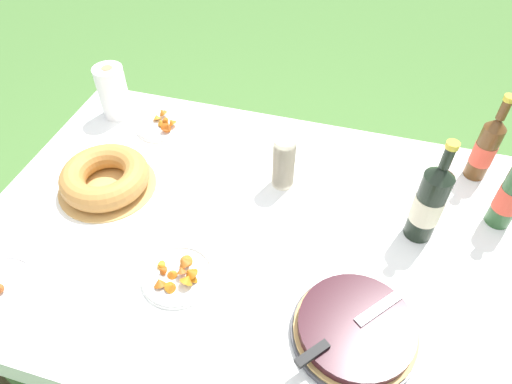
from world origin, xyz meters
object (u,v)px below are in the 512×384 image
Objects in this scene: cider_bottle_amber at (486,148)px; snack_plate_left at (163,124)px; serving_knife at (348,329)px; cup_stack at (284,162)px; snack_plate_near at (178,275)px; paper_towel_roll at (113,92)px; berry_tart at (355,330)px; juice_bottle_red at (429,203)px; bundt_cake at (105,178)px.

cider_bottle_amber is 1.58× the size of snack_plate_left.
cup_stack is at bearing 69.43° from serving_knife.
serving_knife is at bearing -7.09° from snack_plate_near.
cider_bottle_amber reaches higher than snack_plate_left.
serving_knife is 0.57m from cup_stack.
berry_tart is at bearing -33.70° from paper_towel_roll.
serving_knife is 0.48m from snack_plate_near.
juice_bottle_red is 1.73× the size of snack_plate_near.
juice_bottle_red reaches higher than berry_tart.
paper_towel_roll is (-0.52, 0.64, 0.09)m from snack_plate_near.
serving_knife reaches higher than berry_tart.
juice_bottle_red is (0.16, 0.40, 0.07)m from serving_knife.
serving_knife is 0.44m from juice_bottle_red.
juice_bottle_red reaches higher than cider_bottle_amber.
berry_tart is 0.05m from serving_knife.
bundt_cake is 0.90× the size of juice_bottle_red.
cup_stack is 0.45m from juice_bottle_red.
cider_bottle_amber reaches higher than bundt_cake.
cup_stack is 0.65m from cider_bottle_amber.
berry_tart and snack_plate_left have the same top height.
cup_stack is 0.60× the size of cider_bottle_amber.
juice_bottle_red is at bearing -12.09° from cup_stack.
bundt_cake is 0.58m from cup_stack.
cup_stack is 0.49m from snack_plate_near.
paper_towel_roll is at bearing 165.77° from juice_bottle_red.
cup_stack is 0.53× the size of juice_bottle_red.
bundt_cake is 1.68× the size of cup_stack.
cup_stack is (-0.30, 0.48, 0.07)m from berry_tart.
snack_plate_near is at bearing -50.80° from paper_towel_roll.
snack_plate_left is at bearing 141.46° from berry_tart.
paper_towel_roll is at bearing 146.30° from berry_tart.
snack_plate_left is (-1.12, -0.05, -0.11)m from cider_bottle_amber.
juice_bottle_red reaches higher than snack_plate_near.
snack_plate_left is at bearing 117.60° from snack_plate_near.
juice_bottle_red is 1.74× the size of paper_towel_roll.
cider_bottle_amber reaches higher than serving_knife.
bundt_cake is at bearing 160.66° from berry_tart.
bundt_cake is 1.55× the size of snack_plate_near.
serving_knife is at bearing -35.07° from paper_towel_roll.
cider_bottle_amber is 1.56× the size of paper_towel_roll.
cider_bottle_amber is at bearing 39.33° from snack_plate_near.
berry_tart is 1.59× the size of snack_plate_left.
cider_bottle_amber is at bearing 15.09° from serving_knife.
bundt_cake is 0.45m from snack_plate_near.
snack_plate_near is (0.36, -0.26, -0.03)m from bundt_cake.
berry_tart is at bearing -0.00° from serving_knife.
bundt_cake is 1.23m from cider_bottle_amber.
cup_stack is 0.93× the size of paper_towel_roll.
snack_plate_near is at bearing -140.67° from cider_bottle_amber.
snack_plate_left is 0.99× the size of paper_towel_roll.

